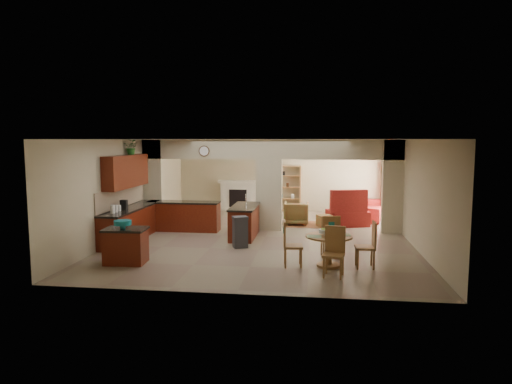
# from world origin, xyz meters

# --- Properties ---
(floor) EXTENTS (10.00, 10.00, 0.00)m
(floor) POSITION_xyz_m (0.00, 0.00, 0.00)
(floor) COLOR #776A52
(floor) RESTS_ON ground
(ceiling) EXTENTS (10.00, 10.00, 0.00)m
(ceiling) POSITION_xyz_m (0.00, 0.00, 2.80)
(ceiling) COLOR white
(ceiling) RESTS_ON wall_back
(wall_back) EXTENTS (8.00, 0.00, 8.00)m
(wall_back) POSITION_xyz_m (0.00, 5.00, 1.40)
(wall_back) COLOR #BCAB8A
(wall_back) RESTS_ON floor
(wall_front) EXTENTS (8.00, 0.00, 8.00)m
(wall_front) POSITION_xyz_m (0.00, -5.00, 1.40)
(wall_front) COLOR #BCAB8A
(wall_front) RESTS_ON floor
(wall_left) EXTENTS (0.00, 10.00, 10.00)m
(wall_left) POSITION_xyz_m (-4.00, 0.00, 1.40)
(wall_left) COLOR #BCAB8A
(wall_left) RESTS_ON floor
(wall_right) EXTENTS (0.00, 10.00, 10.00)m
(wall_right) POSITION_xyz_m (4.00, 0.00, 1.40)
(wall_right) COLOR #BCAB8A
(wall_right) RESTS_ON floor
(partition_left_pier) EXTENTS (0.60, 0.25, 2.80)m
(partition_left_pier) POSITION_xyz_m (-3.70, 1.00, 1.40)
(partition_left_pier) COLOR #BCAB8A
(partition_left_pier) RESTS_ON floor
(partition_center_pier) EXTENTS (0.80, 0.25, 2.20)m
(partition_center_pier) POSITION_xyz_m (0.00, 1.00, 1.10)
(partition_center_pier) COLOR #BCAB8A
(partition_center_pier) RESTS_ON floor
(partition_right_pier) EXTENTS (0.60, 0.25, 2.80)m
(partition_right_pier) POSITION_xyz_m (3.70, 1.00, 1.40)
(partition_right_pier) COLOR #BCAB8A
(partition_right_pier) RESTS_ON floor
(partition_header) EXTENTS (8.00, 0.25, 0.60)m
(partition_header) POSITION_xyz_m (0.00, 1.00, 2.50)
(partition_header) COLOR #BCAB8A
(partition_header) RESTS_ON partition_center_pier
(kitchen_counter) EXTENTS (2.52, 3.29, 1.48)m
(kitchen_counter) POSITION_xyz_m (-3.26, -0.25, 0.46)
(kitchen_counter) COLOR #420E07
(kitchen_counter) RESTS_ON floor
(upper_cabinets) EXTENTS (0.35, 2.40, 0.90)m
(upper_cabinets) POSITION_xyz_m (-3.82, -0.80, 1.92)
(upper_cabinets) COLOR #420E07
(upper_cabinets) RESTS_ON wall_left
(peninsula) EXTENTS (0.70, 1.85, 0.91)m
(peninsula) POSITION_xyz_m (-0.60, -0.11, 0.46)
(peninsula) COLOR #420E07
(peninsula) RESTS_ON floor
(wall_clock) EXTENTS (0.34, 0.03, 0.34)m
(wall_clock) POSITION_xyz_m (-2.00, 0.85, 2.45)
(wall_clock) COLOR #4A2F18
(wall_clock) RESTS_ON partition_header
(rug) EXTENTS (1.60, 1.30, 0.01)m
(rug) POSITION_xyz_m (1.20, 2.10, 0.01)
(rug) COLOR brown
(rug) RESTS_ON floor
(fireplace) EXTENTS (1.60, 0.35, 1.20)m
(fireplace) POSITION_xyz_m (-1.60, 4.83, 0.61)
(fireplace) COLOR beige
(fireplace) RESTS_ON floor
(shelving_unit) EXTENTS (1.00, 0.32, 1.80)m
(shelving_unit) POSITION_xyz_m (0.35, 4.82, 0.90)
(shelving_unit) COLOR olive
(shelving_unit) RESTS_ON floor
(window_a) EXTENTS (0.02, 0.90, 1.90)m
(window_a) POSITION_xyz_m (3.97, 2.30, 1.20)
(window_a) COLOR white
(window_a) RESTS_ON wall_right
(window_b) EXTENTS (0.02, 0.90, 1.90)m
(window_b) POSITION_xyz_m (3.97, 4.00, 1.20)
(window_b) COLOR white
(window_b) RESTS_ON wall_right
(glazed_door) EXTENTS (0.02, 0.70, 2.10)m
(glazed_door) POSITION_xyz_m (3.97, 3.15, 1.05)
(glazed_door) COLOR white
(glazed_door) RESTS_ON wall_right
(drape_a_left) EXTENTS (0.10, 0.28, 2.30)m
(drape_a_left) POSITION_xyz_m (3.93, 1.70, 1.20)
(drape_a_left) COLOR #3A1917
(drape_a_left) RESTS_ON wall_right
(drape_a_right) EXTENTS (0.10, 0.28, 2.30)m
(drape_a_right) POSITION_xyz_m (3.93, 2.90, 1.20)
(drape_a_right) COLOR #3A1917
(drape_a_right) RESTS_ON wall_right
(drape_b_left) EXTENTS (0.10, 0.28, 2.30)m
(drape_b_left) POSITION_xyz_m (3.93, 3.40, 1.20)
(drape_b_left) COLOR #3A1917
(drape_b_left) RESTS_ON wall_right
(drape_b_right) EXTENTS (0.10, 0.28, 2.30)m
(drape_b_right) POSITION_xyz_m (3.93, 4.60, 1.20)
(drape_b_right) COLOR #3A1917
(drape_b_right) RESTS_ON wall_right
(ceiling_fan) EXTENTS (1.00, 1.00, 0.10)m
(ceiling_fan) POSITION_xyz_m (1.50, 3.00, 2.56)
(ceiling_fan) COLOR white
(ceiling_fan) RESTS_ON ceiling
(kitchen_island) EXTENTS (0.97, 0.72, 0.81)m
(kitchen_island) POSITION_xyz_m (-2.84, -3.26, 0.41)
(kitchen_island) COLOR #420E07
(kitchen_island) RESTS_ON floor
(teal_bowl) EXTENTS (0.39, 0.39, 0.18)m
(teal_bowl) POSITION_xyz_m (-2.88, -3.28, 0.90)
(teal_bowl) COLOR #137B85
(teal_bowl) RESTS_ON kitchen_island
(trash_can) EXTENTS (0.44, 0.42, 0.75)m
(trash_can) POSITION_xyz_m (-0.51, -1.41, 0.38)
(trash_can) COLOR #2E2D30
(trash_can) RESTS_ON floor
(dining_table) EXTENTS (1.02, 1.02, 0.70)m
(dining_table) POSITION_xyz_m (1.72, -2.95, 0.47)
(dining_table) COLOR olive
(dining_table) RESTS_ON floor
(fruit_bowl) EXTENTS (0.31, 0.31, 0.17)m
(fruit_bowl) POSITION_xyz_m (1.65, -2.98, 0.78)
(fruit_bowl) COLOR #69AD25
(fruit_bowl) RESTS_ON dining_table
(sofa) EXTENTS (2.81, 1.56, 0.77)m
(sofa) POSITION_xyz_m (3.30, 3.67, 0.39)
(sofa) COLOR maroon
(sofa) RESTS_ON floor
(chaise) EXTENTS (1.43, 1.28, 0.48)m
(chaise) POSITION_xyz_m (2.48, 2.15, 0.24)
(chaise) COLOR maroon
(chaise) RESTS_ON floor
(armchair) EXTENTS (0.80, 0.82, 0.74)m
(armchair) POSITION_xyz_m (0.81, 2.08, 0.37)
(armchair) COLOR maroon
(armchair) RESTS_ON floor
(ottoman) EXTENTS (0.67, 0.67, 0.38)m
(ottoman) POSITION_xyz_m (1.79, 1.72, 0.19)
(ottoman) COLOR maroon
(ottoman) RESTS_ON floor
(plant) EXTENTS (0.41, 0.36, 0.43)m
(plant) POSITION_xyz_m (-3.82, -0.39, 2.59)
(plant) COLOR #155017
(plant) RESTS_ON upper_cabinets
(chair_north) EXTENTS (0.47, 0.47, 1.02)m
(chair_north) POSITION_xyz_m (1.78, -2.19, 0.55)
(chair_north) COLOR olive
(chair_north) RESTS_ON floor
(chair_east) EXTENTS (0.44, 0.43, 1.02)m
(chair_east) POSITION_xyz_m (2.59, -2.93, 0.55)
(chair_east) COLOR olive
(chair_east) RESTS_ON floor
(chair_south) EXTENTS (0.49, 0.49, 1.02)m
(chair_south) POSITION_xyz_m (1.81, -3.62, 0.55)
(chair_south) COLOR olive
(chair_south) RESTS_ON floor
(chair_west) EXTENTS (0.46, 0.46, 1.02)m
(chair_west) POSITION_xyz_m (0.85, -3.03, 0.55)
(chair_west) COLOR olive
(chair_west) RESTS_ON floor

